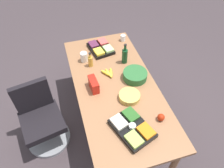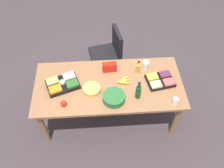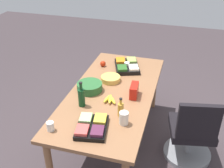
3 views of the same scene
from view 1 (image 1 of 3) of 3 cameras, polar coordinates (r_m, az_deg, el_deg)
The scene contains 14 objects.
ground_plane at distance 3.14m, azimuth 0.81°, elevation -9.71°, with size 10.00×10.00×0.00m, color #403639.
conference_table at distance 2.60m, azimuth 0.97°, elevation -1.56°, with size 2.02×0.94×0.75m.
office_chair at distance 2.86m, azimuth -17.91°, elevation -9.57°, with size 0.57×0.56×0.88m.
dressing_bottle at distance 2.75m, azimuth -5.73°, elevation 6.08°, with size 0.06×0.06×0.21m.
veggie_tray at distance 2.16m, azimuth 5.35°, elevation -11.51°, with size 0.50×0.42×0.09m.
mayo_jar at distance 2.84m, azimuth -7.44°, elevation 7.11°, with size 0.09×0.09×0.13m, color white.
banana_bunch at distance 2.65m, azimuth -0.95°, elevation 2.94°, with size 0.18×0.15×0.04m.
apple_red at distance 2.27m, azimuth 12.84°, elevation -8.59°, with size 0.08×0.08×0.08m, color #B1260E.
chip_bag_red at distance 2.47m, azimuth -4.89°, elevation -0.08°, with size 0.20×0.08×0.14m, color red.
chip_bowl at distance 2.40m, azimuth 4.64°, elevation -3.28°, with size 0.24×0.24×0.06m, color #DCB552.
fruit_platter at distance 3.02m, azimuth -2.95°, elevation 9.54°, with size 0.40×0.34×0.07m.
paper_cup at distance 3.19m, azimuth 2.92°, elevation 12.11°, with size 0.07×0.07×0.09m, color white.
wine_bottle at distance 2.77m, azimuth 3.39°, elevation 7.51°, with size 0.09×0.09×0.28m.
salad_bowl at distance 2.61m, azimuth 6.11°, elevation 2.34°, with size 0.29×0.29×0.09m, color #2B6431.
Camera 1 is at (-1.63, 0.53, 2.63)m, focal length 34.52 mm.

